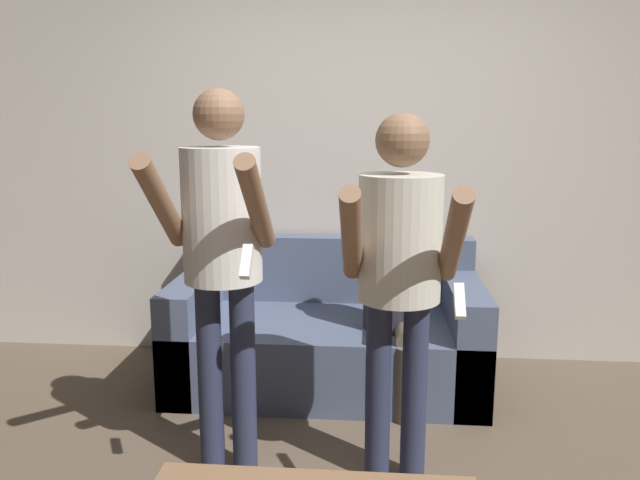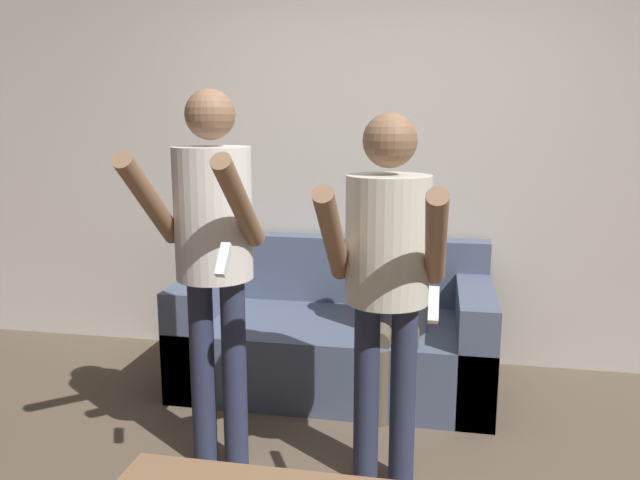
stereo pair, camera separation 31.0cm
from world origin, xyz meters
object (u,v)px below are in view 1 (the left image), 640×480
Objects in this scene: couch at (327,337)px; person_standing_right at (400,259)px; person_standing_left at (222,241)px; person_seated at (392,293)px.

person_standing_right is (0.37, -1.03, 0.72)m from couch.
person_standing_left is 1.06× the size of person_standing_right.
person_seated reaches higher than couch.
person_standing_left is at bearing 179.95° from person_standing_right.
couch is 1.34m from person_standing_left.
person_standing_right reaches higher than couch.
person_standing_left is (-0.37, -1.03, 0.78)m from couch.
person_seated is (0.37, -0.23, 0.35)m from couch.
couch is 1.31m from person_standing_right.
person_standing_right is 0.88m from person_seated.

